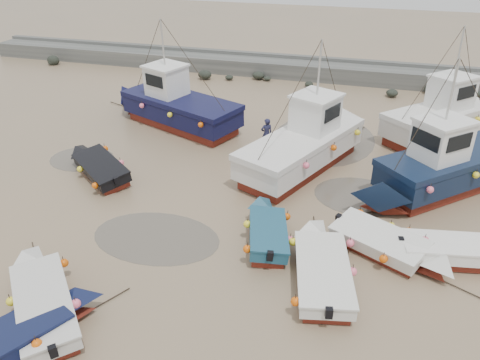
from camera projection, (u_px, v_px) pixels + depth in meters
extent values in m
plane|color=#8B7053|center=(255.00, 234.00, 18.60)|extent=(120.00, 120.00, 0.00)
cube|color=#60615C|center=(326.00, 72.00, 36.83)|extent=(60.00, 2.20, 1.20)
cube|color=#60615C|center=(328.00, 59.00, 37.50)|extent=(60.00, 0.60, 0.25)
ellipsoid|color=black|center=(392.00, 93.00, 33.22)|extent=(0.84, 0.86, 0.51)
ellipsoid|color=black|center=(431.00, 89.00, 33.83)|extent=(0.98, 1.07, 0.72)
ellipsoid|color=black|center=(258.00, 75.00, 36.91)|extent=(0.99, 0.80, 0.58)
ellipsoid|color=black|center=(52.00, 62.00, 40.81)|extent=(0.65, 0.64, 0.43)
ellipsoid|color=black|center=(460.00, 96.00, 32.94)|extent=(0.61, 0.47, 0.46)
ellipsoid|color=black|center=(267.00, 78.00, 36.62)|extent=(0.61, 0.53, 0.32)
ellipsoid|color=black|center=(478.00, 94.00, 33.14)|extent=(0.67, 0.55, 0.43)
ellipsoid|color=black|center=(205.00, 75.00, 36.95)|extent=(1.09, 0.88, 0.72)
ellipsoid|color=black|center=(229.00, 77.00, 36.81)|extent=(0.65, 0.60, 0.37)
ellipsoid|color=black|center=(457.00, 97.00, 32.46)|extent=(0.88, 0.64, 0.62)
ellipsoid|color=black|center=(309.00, 84.00, 35.22)|extent=(0.64, 0.62, 0.48)
ellipsoid|color=black|center=(53.00, 60.00, 40.83)|extent=(1.10, 0.87, 0.86)
ellipsoid|color=black|center=(431.00, 92.00, 33.78)|extent=(0.55, 0.45, 0.29)
cylinder|color=#544D42|center=(156.00, 237.00, 18.41)|extent=(5.15, 5.15, 0.01)
cylinder|color=#544D42|center=(360.00, 196.00, 21.20)|extent=(4.13, 4.13, 0.01)
cylinder|color=#544D42|center=(82.00, 159.00, 24.57)|extent=(3.40, 3.40, 0.01)
cylinder|color=#544D42|center=(323.00, 138.00, 26.93)|extent=(5.78, 5.78, 0.01)
cube|color=maroon|center=(47.00, 314.00, 14.58)|extent=(3.60, 3.69, 0.30)
cube|color=beige|center=(45.00, 305.00, 14.40)|extent=(3.96, 4.05, 0.45)
pyramid|color=beige|center=(33.00, 251.00, 16.06)|extent=(1.60, 1.57, 0.90)
cube|color=brown|center=(44.00, 301.00, 14.32)|extent=(3.28, 3.36, 0.10)
cube|color=beige|center=(43.00, 299.00, 14.27)|extent=(4.06, 4.16, 0.07)
cube|color=black|center=(54.00, 351.00, 12.63)|extent=(0.28, 0.28, 0.35)
cylinder|color=black|center=(35.00, 257.00, 17.27)|extent=(1.41, 1.48, 0.04)
sphere|color=#DF580B|center=(18.00, 352.00, 12.71)|extent=(0.30, 0.30, 0.30)
sphere|color=#DF580B|center=(77.00, 305.00, 14.27)|extent=(0.30, 0.30, 0.30)
sphere|color=#DF580B|center=(12.00, 301.00, 14.42)|extent=(0.30, 0.30, 0.30)
sphere|color=#DF580B|center=(65.00, 264.00, 15.98)|extent=(0.30, 0.30, 0.30)
cube|color=maroon|center=(2.00, 359.00, 13.09)|extent=(2.98, 3.85, 0.30)
pyramid|color=#0D1434|center=(72.00, 296.00, 14.11)|extent=(1.84, 1.44, 0.90)
cylinder|color=black|center=(103.00, 304.00, 15.15)|extent=(0.99, 1.78, 0.04)
sphere|color=#DF580B|center=(40.00, 351.00, 12.74)|extent=(0.30, 0.30, 0.30)
sphere|color=#DF580B|center=(36.00, 301.00, 14.41)|extent=(0.30, 0.30, 0.30)
cube|color=maroon|center=(266.00, 243.00, 17.86)|extent=(1.83, 2.96, 0.30)
cube|color=navy|center=(267.00, 234.00, 17.68)|extent=(2.08, 3.20, 0.45)
pyramid|color=navy|center=(265.00, 199.00, 19.07)|extent=(1.49, 1.04, 0.90)
cube|color=brown|center=(267.00, 231.00, 17.60)|extent=(1.70, 2.68, 0.10)
cube|color=navy|center=(267.00, 229.00, 17.56)|extent=(2.15, 3.28, 0.07)
cube|color=black|center=(268.00, 256.00, 16.24)|extent=(0.26, 0.23, 0.35)
cylinder|color=black|center=(264.00, 208.00, 20.24)|extent=(0.57, 1.94, 0.04)
sphere|color=#DF580B|center=(245.00, 251.00, 16.61)|extent=(0.30, 0.30, 0.30)
sphere|color=#DF580B|center=(288.00, 239.00, 17.28)|extent=(0.30, 0.30, 0.30)
sphere|color=#DF580B|center=(246.00, 226.00, 17.98)|extent=(0.30, 0.30, 0.30)
sphere|color=#DF580B|center=(286.00, 215.00, 18.65)|extent=(0.30, 0.30, 0.30)
cube|color=maroon|center=(456.00, 259.00, 17.00)|extent=(3.84, 1.93, 0.30)
cube|color=white|center=(458.00, 250.00, 16.82)|extent=(4.14, 2.20, 0.45)
cube|color=brown|center=(459.00, 247.00, 16.74)|extent=(3.47, 1.79, 0.10)
cube|color=white|center=(460.00, 245.00, 16.70)|extent=(4.24, 2.28, 0.07)
cube|color=black|center=(401.00, 243.00, 16.93)|extent=(0.22, 0.25, 0.35)
sphere|color=#DF580B|center=(409.00, 231.00, 17.69)|extent=(0.30, 0.30, 0.30)
cube|color=maroon|center=(104.00, 174.00, 22.71)|extent=(3.52, 3.13, 0.30)
cube|color=black|center=(103.00, 168.00, 22.53)|extent=(3.86, 3.46, 0.45)
pyramid|color=black|center=(85.00, 144.00, 23.89)|extent=(1.47, 1.60, 0.90)
cube|color=brown|center=(102.00, 165.00, 22.45)|extent=(3.21, 2.86, 0.10)
cube|color=black|center=(102.00, 163.00, 22.41)|extent=(3.96, 3.56, 0.07)
cube|color=black|center=(119.00, 180.00, 21.06)|extent=(0.28, 0.28, 0.35)
cylinder|color=black|center=(82.00, 154.00, 25.00)|extent=(1.60, 1.26, 0.04)
sphere|color=#DF580B|center=(97.00, 183.00, 20.98)|extent=(0.30, 0.30, 0.30)
sphere|color=#DF580B|center=(123.00, 165.00, 22.57)|extent=(0.30, 0.30, 0.30)
sphere|color=#DF580B|center=(81.00, 167.00, 22.39)|extent=(0.30, 0.30, 0.30)
sphere|color=#DF580B|center=(107.00, 151.00, 23.98)|extent=(0.30, 0.30, 0.30)
cube|color=maroon|center=(378.00, 248.00, 17.56)|extent=(3.39, 2.60, 0.30)
cube|color=silver|center=(380.00, 240.00, 17.38)|extent=(3.70, 2.91, 0.45)
pyramid|color=silver|center=(435.00, 253.00, 15.94)|extent=(1.34, 1.70, 0.90)
cube|color=brown|center=(380.00, 236.00, 17.30)|extent=(3.08, 2.39, 0.10)
cube|color=silver|center=(381.00, 234.00, 17.25)|extent=(3.80, 3.00, 0.07)
cube|color=black|center=(340.00, 218.00, 18.35)|extent=(0.26, 0.28, 0.35)
cylinder|color=black|center=(455.00, 287.00, 15.87)|extent=(1.80, 0.95, 0.04)
sphere|color=#DF580B|center=(361.00, 215.00, 18.70)|extent=(0.30, 0.30, 0.30)
sphere|color=#DF580B|center=(351.00, 241.00, 17.16)|extent=(0.30, 0.30, 0.30)
sphere|color=#DF580B|center=(391.00, 228.00, 17.90)|extent=(0.30, 0.30, 0.30)
sphere|color=#DF580B|center=(385.00, 256.00, 16.35)|extent=(0.30, 0.30, 0.30)
sphere|color=#DF580B|center=(425.00, 242.00, 17.09)|extent=(0.30, 0.30, 0.30)
cube|color=maroon|center=(322.00, 282.00, 15.90)|extent=(2.18, 3.84, 0.30)
cube|color=silver|center=(323.00, 273.00, 15.72)|extent=(2.48, 4.15, 0.45)
pyramid|color=silver|center=(319.00, 224.00, 17.50)|extent=(1.82, 1.05, 0.90)
cube|color=brown|center=(323.00, 269.00, 15.64)|extent=(2.02, 3.48, 0.10)
cube|color=silver|center=(324.00, 267.00, 15.59)|extent=(2.57, 4.25, 0.07)
cube|color=black|center=(329.00, 313.00, 13.86)|extent=(0.25, 0.22, 0.35)
cylinder|color=black|center=(315.00, 230.00, 18.78)|extent=(0.46, 1.96, 0.04)
sphere|color=#DF580B|center=(295.00, 302.00, 14.38)|extent=(0.30, 0.30, 0.30)
sphere|color=#DF580B|center=(353.00, 272.00, 15.60)|extent=(0.30, 0.30, 0.30)
sphere|color=#DF580B|center=(293.00, 242.00, 17.08)|extent=(0.30, 0.30, 0.30)
cube|color=maroon|center=(182.00, 123.00, 28.31)|extent=(7.33, 4.79, 0.55)
cube|color=black|center=(181.00, 111.00, 27.95)|extent=(7.96, 5.35, 0.95)
pyramid|color=black|center=(133.00, 86.00, 29.98)|extent=(2.34, 3.00, 1.40)
cube|color=brown|center=(181.00, 103.00, 27.70)|extent=(7.76, 5.19, 0.08)
cube|color=black|center=(181.00, 100.00, 27.63)|extent=(8.14, 5.47, 0.30)
cube|color=white|center=(168.00, 81.00, 27.73)|extent=(2.56, 2.49, 1.70)
cube|color=white|center=(166.00, 66.00, 27.29)|extent=(2.77, 2.69, 0.12)
cube|color=black|center=(156.00, 74.00, 28.17)|extent=(0.66, 1.48, 0.68)
cylinder|color=#B7B7B2|center=(165.00, 42.00, 26.64)|extent=(0.10, 0.10, 2.60)
cylinder|color=black|center=(125.00, 107.00, 31.44)|extent=(2.79, 1.20, 0.05)
sphere|color=#FF6988|center=(201.00, 124.00, 25.14)|extent=(0.30, 0.30, 0.30)
sphere|color=#FF6988|center=(220.00, 105.00, 27.77)|extent=(0.30, 0.30, 0.30)
sphere|color=#FF6988|center=(170.00, 114.00, 26.46)|extent=(0.30, 0.30, 0.30)
sphere|color=#FF6988|center=(191.00, 97.00, 29.09)|extent=(0.30, 0.30, 0.30)
sphere|color=#FF6988|center=(142.00, 105.00, 27.78)|extent=(0.30, 0.30, 0.30)
sphere|color=#FF6988|center=(164.00, 90.00, 30.41)|extent=(0.30, 0.30, 0.30)
cube|color=maroon|center=(300.00, 164.00, 23.39)|extent=(4.88, 7.43, 0.55)
cube|color=silver|center=(301.00, 151.00, 23.03)|extent=(5.45, 8.06, 0.95)
pyramid|color=silver|center=(346.00, 113.00, 25.64)|extent=(2.97, 2.35, 1.40)
cube|color=brown|center=(302.00, 141.00, 22.78)|extent=(5.29, 7.86, 0.08)
cube|color=silver|center=(302.00, 139.00, 22.71)|extent=(5.57, 8.24, 0.30)
cube|color=white|center=(315.00, 114.00, 22.95)|extent=(2.48, 2.56, 1.70)
cube|color=white|center=(316.00, 96.00, 22.51)|extent=(2.68, 2.77, 0.12)
cube|color=black|center=(326.00, 104.00, 23.52)|extent=(1.45, 0.67, 0.68)
cylinder|color=#B7B7B2|center=(319.00, 68.00, 21.86)|extent=(0.10, 0.10, 2.60)
cylinder|color=black|center=(352.00, 135.00, 27.25)|extent=(1.24, 2.77, 0.05)
sphere|color=#FF6988|center=(239.00, 157.00, 21.61)|extent=(0.30, 0.30, 0.30)
sphere|color=#FF6988|center=(306.00, 166.00, 20.83)|extent=(0.30, 0.30, 0.30)
sphere|color=#FF6988|center=(271.00, 141.00, 23.25)|extent=(0.30, 0.30, 0.30)
sphere|color=#FF6988|center=(334.00, 148.00, 22.47)|extent=(0.30, 0.30, 0.30)
sphere|color=#FF6988|center=(298.00, 126.00, 24.89)|extent=(0.30, 0.30, 0.30)
sphere|color=#FF6988|center=(357.00, 133.00, 24.11)|extent=(0.30, 0.30, 0.30)
cube|color=maroon|center=(445.00, 185.00, 21.58)|extent=(6.06, 5.93, 0.55)
cube|color=#0F1C35|center=(448.00, 170.00, 21.22)|extent=(6.65, 6.52, 0.95)
pyramid|color=#0F1C35|center=(384.00, 176.00, 19.28)|extent=(2.74, 2.78, 1.40)
cube|color=brown|center=(451.00, 160.00, 20.97)|extent=(6.47, 6.34, 0.08)
cube|color=#0F1C35|center=(452.00, 157.00, 20.91)|extent=(6.80, 6.66, 0.30)
cube|color=white|center=(441.00, 141.00, 20.06)|extent=(2.64, 2.64, 1.70)
cube|color=white|center=(446.00, 121.00, 19.62)|extent=(2.86, 2.85, 0.12)
cube|color=black|center=(425.00, 140.00, 19.53)|extent=(1.06, 1.10, 0.68)
cylinder|color=#B7B7B2|center=(453.00, 90.00, 18.97)|extent=(0.10, 0.10, 2.60)
cylinder|color=black|center=(358.00, 217.00, 19.64)|extent=(2.20, 2.11, 0.05)
sphere|color=#FF6988|center=(447.00, 146.00, 22.66)|extent=(0.30, 0.30, 0.30)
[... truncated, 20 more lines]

